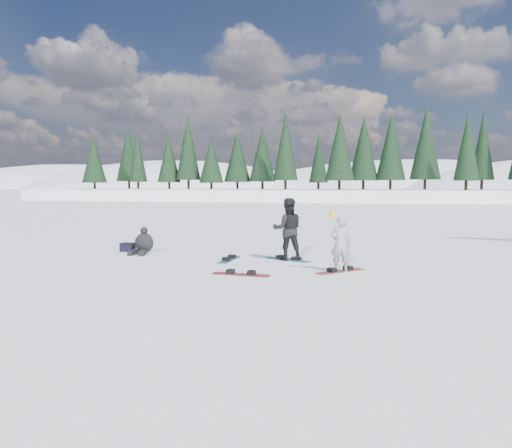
% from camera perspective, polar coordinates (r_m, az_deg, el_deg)
% --- Properties ---
extents(ground, '(420.00, 420.00, 0.00)m').
position_cam_1_polar(ground, '(13.19, 6.58, -5.47)').
color(ground, white).
rests_on(ground, ground).
extents(alpine_backdrop, '(412.50, 227.00, 53.20)m').
position_cam_1_polar(alpine_backdrop, '(203.16, 8.27, 0.01)').
color(alpine_backdrop, white).
rests_on(alpine_backdrop, ground).
extents(snowboarder_woman, '(0.59, 0.44, 1.61)m').
position_cam_1_polar(snowboarder_woman, '(13.18, 9.62, -2.21)').
color(snowboarder_woman, '#A3A2A7').
rests_on(snowboarder_woman, ground).
extents(snowboarder_man, '(1.06, 0.91, 1.88)m').
position_cam_1_polar(snowboarder_man, '(15.00, 3.64, -0.60)').
color(snowboarder_man, black).
rests_on(snowboarder_man, ground).
extents(seated_rider, '(0.69, 1.07, 0.87)m').
position_cam_1_polar(seated_rider, '(16.94, -12.74, -2.15)').
color(seated_rider, black).
rests_on(seated_rider, ground).
extents(gear_bag, '(0.46, 0.31, 0.30)m').
position_cam_1_polar(gear_bag, '(17.49, -14.47, -2.59)').
color(gear_bag, black).
rests_on(gear_bag, ground).
extents(snowboard_woman, '(1.27, 1.24, 0.03)m').
position_cam_1_polar(snowboard_woman, '(13.29, 9.59, -5.36)').
color(snowboard_woman, '#A04323').
rests_on(snowboard_woman, ground).
extents(snowboard_man, '(1.47, 0.90, 0.03)m').
position_cam_1_polar(snowboard_man, '(15.11, 3.63, -4.09)').
color(snowboard_man, teal).
rests_on(snowboard_man, ground).
extents(snowboard_loose_a, '(0.36, 1.51, 0.03)m').
position_cam_1_polar(snowboard_loose_a, '(15.09, -3.08, -4.10)').
color(snowboard_loose_a, '#196C8A').
rests_on(snowboard_loose_a, ground).
extents(snowboard_loose_b, '(1.52, 0.43, 0.03)m').
position_cam_1_polar(snowboard_loose_b, '(12.67, -1.74, -5.79)').
color(snowboard_loose_b, maroon).
rests_on(snowboard_loose_b, ground).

